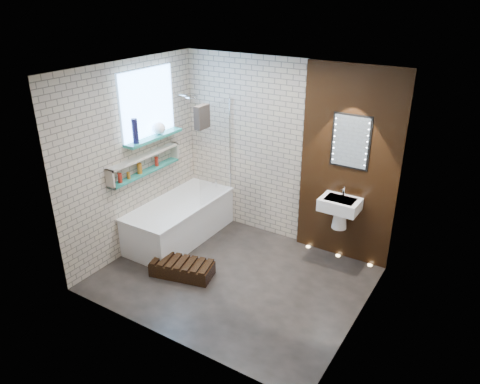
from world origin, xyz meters
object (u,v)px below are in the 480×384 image
Objects in this scene: walnut_step at (182,269)px; bath_screen at (215,152)px; led_mirror at (351,142)px; washbasin at (340,208)px; bathtub at (180,220)px.

bath_screen is at bearing 102.78° from walnut_step.
bath_screen is at bearing -169.34° from led_mirror.
led_mirror is at bearing 10.66° from bath_screen.
led_mirror is (0.00, 0.16, 0.86)m from washbasin.
bath_screen is 1.71m from walnut_step.
washbasin reaches higher than walnut_step.
bath_screen is 1.89m from led_mirror.
bath_screen is (0.35, 0.44, 0.99)m from bathtub.
washbasin is at bearing 5.78° from bath_screen.
bath_screen reaches higher than washbasin.
walnut_step is (-1.55, -1.37, -0.70)m from washbasin.
bath_screen is 2.41× the size of washbasin.
bath_screen reaches higher than bathtub.
bath_screen reaches higher than walnut_step.
washbasin is at bearing -90.00° from led_mirror.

